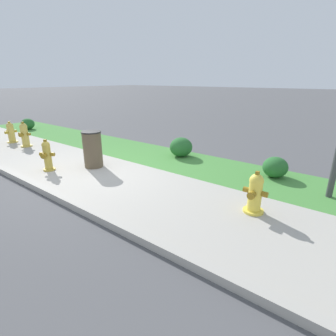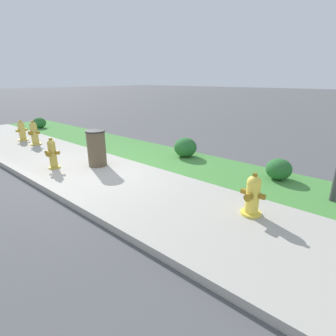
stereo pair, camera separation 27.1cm
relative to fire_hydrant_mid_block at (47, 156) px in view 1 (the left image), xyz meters
name	(u,v)px [view 1 (the left image)]	position (x,y,z in m)	size (l,w,h in m)	color
ground_plane	(93,174)	(1.01, 0.51, -0.37)	(120.00, 120.00, 0.00)	#515154
sidewalk_pavement	(93,174)	(1.01, 0.51, -0.36)	(18.00, 2.32, 0.01)	#ADA89E
grass_verge	(152,154)	(1.01, 2.58, -0.36)	(18.00, 1.82, 0.01)	#47893D
street_curb	(40,188)	(1.01, -0.74, -0.31)	(18.00, 0.16, 0.12)	#ADA89E
fire_hydrant_mid_block	(47,156)	(0.00, 0.00, 0.00)	(0.35, 0.33, 0.76)	gold
fire_hydrant_at_driveway	(11,133)	(-3.75, 0.74, -0.02)	(0.38, 0.40, 0.73)	gold
fire_hydrant_by_grass_verge	(25,135)	(-2.78, 0.76, 0.02)	(0.39, 0.38, 0.80)	gold
fire_hydrant_far_end	(255,193)	(4.62, 0.98, -0.02)	(0.40, 0.37, 0.72)	yellow
trash_bin	(93,149)	(0.63, 0.83, 0.08)	(0.47, 0.47, 0.90)	brown
shrub_bush_far_verge	(275,167)	(4.38, 2.88, -0.14)	(0.54, 0.54, 0.46)	#28662D
shrub_bush_near_lamp	(181,147)	(1.79, 2.93, -0.10)	(0.63, 0.63, 0.54)	#28662D
shrub_bush_mid_verge	(28,124)	(-5.83, 2.25, -0.13)	(0.54, 0.54, 0.46)	#28662D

